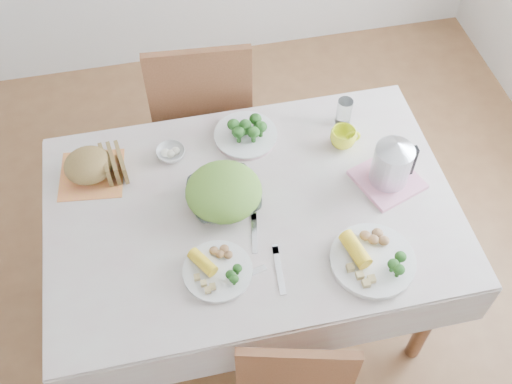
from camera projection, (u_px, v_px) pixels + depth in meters
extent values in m
plane|color=brown|center=(253.00, 301.00, 2.81)|extent=(3.60, 3.60, 0.00)
cube|color=brown|center=(252.00, 260.00, 2.51)|extent=(1.40, 0.90, 0.75)
cube|color=beige|center=(252.00, 208.00, 2.20)|extent=(1.50, 1.00, 0.01)
cube|color=brown|center=(202.00, 113.00, 2.90)|extent=(0.49, 0.49, 1.02)
imported|color=white|center=(224.00, 197.00, 2.18)|extent=(0.29, 0.29, 0.06)
cylinder|color=white|center=(218.00, 271.00, 2.02)|extent=(0.29, 0.29, 0.02)
cylinder|color=white|center=(372.00, 261.00, 2.05)|extent=(0.32, 0.32, 0.02)
cylinder|color=beige|center=(246.00, 136.00, 2.39)|extent=(0.34, 0.34, 0.02)
cube|color=#E38442|center=(92.00, 175.00, 2.28)|extent=(0.27, 0.27, 0.00)
ellipsoid|color=brown|center=(89.00, 165.00, 2.24)|extent=(0.21, 0.20, 0.11)
imported|color=white|center=(171.00, 153.00, 2.33)|extent=(0.13, 0.13, 0.04)
imported|color=#F4FF28|center=(343.00, 138.00, 2.35)|extent=(0.12, 0.12, 0.08)
cylinder|color=white|center=(344.00, 111.00, 2.40)|extent=(0.07, 0.07, 0.12)
cube|color=pink|center=(387.00, 180.00, 2.26)|extent=(0.28, 0.28, 0.02)
cylinder|color=#B2B5BA|center=(393.00, 160.00, 2.17)|extent=(0.19, 0.19, 0.20)
cube|color=silver|center=(279.00, 270.00, 2.03)|extent=(0.04, 0.19, 0.00)
cube|color=silver|center=(254.00, 233.00, 2.12)|extent=(0.05, 0.17, 0.00)
cube|color=silver|center=(240.00, 277.00, 2.02)|extent=(0.19, 0.06, 0.00)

